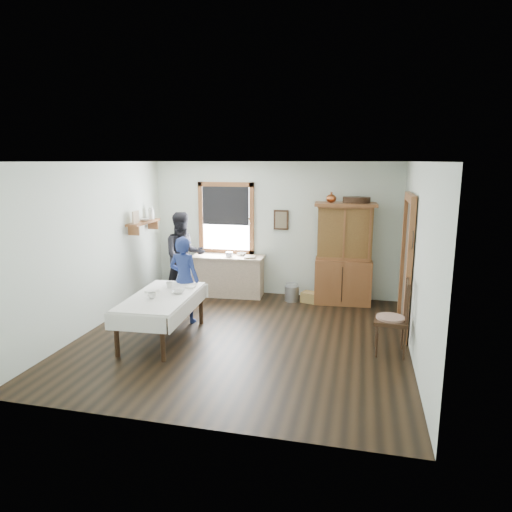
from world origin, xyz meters
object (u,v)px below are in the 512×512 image
pail (292,293)px  figure_dark (184,259)px  wicker_basket (311,297)px  woman_blue (184,283)px  dining_table (162,317)px  spindle_chair (391,317)px  work_counter (228,276)px  china_hutch (344,254)px

pail → figure_dark: bearing=-171.9°
wicker_basket → woman_blue: (-1.98, -1.57, 0.59)m
dining_table → spindle_chair: (3.40, 0.23, 0.20)m
work_counter → woman_blue: 1.71m
china_hutch → spindle_chair: size_ratio=1.78×
pail → wicker_basket: (0.38, -0.02, -0.05)m
china_hutch → spindle_chair: 2.42m
wicker_basket → work_counter: bearing=176.8°
china_hutch → wicker_basket: bearing=-174.1°
dining_table → woman_blue: size_ratio=1.27×
dining_table → woman_blue: bearing=87.0°
china_hutch → spindle_chair: china_hutch is taller
dining_table → wicker_basket: size_ratio=5.10×
work_counter → pail: size_ratio=4.81×
china_hutch → woman_blue: 3.08m
dining_table → figure_dark: 2.20m
work_counter → wicker_basket: 1.73m
woman_blue → dining_table: bearing=94.7°
figure_dark → wicker_basket: bearing=-27.7°
work_counter → figure_dark: size_ratio=0.90×
wicker_basket → figure_dark: 2.61m
work_counter → woman_blue: bearing=-103.1°
work_counter → china_hutch: (2.30, 0.01, 0.56)m
work_counter → spindle_chair: (3.07, -2.25, 0.13)m
spindle_chair → pail: (-1.75, 2.17, -0.40)m
spindle_chair → figure_dark: size_ratio=0.68×
dining_table → wicker_basket: 3.14m
pail → figure_dark: 2.24m
spindle_chair → china_hutch: bearing=113.0°
work_counter → woman_blue: (-0.28, -1.66, 0.27)m
wicker_basket → dining_table: bearing=-130.4°
china_hutch → wicker_basket: size_ratio=5.68×
wicker_basket → woman_blue: 2.59m
china_hutch → wicker_basket: 1.06m
work_counter → pail: 1.35m
wicker_basket → china_hutch: bearing=9.7°
pail → woman_blue: (-1.60, -1.58, 0.54)m
woman_blue → figure_dark: size_ratio=0.86×
work_counter → wicker_basket: size_ratio=4.21×
spindle_chair → woman_blue: bearing=174.0°
dining_table → china_hutch: bearing=43.5°
work_counter → figure_dark: (-0.80, -0.38, 0.39)m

